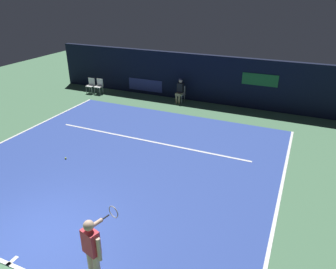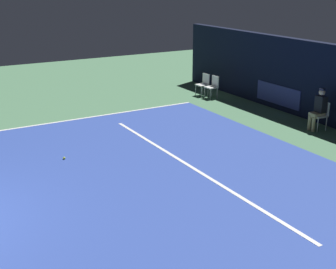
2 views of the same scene
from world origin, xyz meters
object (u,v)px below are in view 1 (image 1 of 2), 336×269
at_px(line_judge_on_chair, 180,90).
at_px(tennis_ball, 66,158).
at_px(courtside_chair_far, 99,85).
at_px(tennis_player, 93,249).
at_px(courtside_chair_near, 91,85).

distance_m(line_judge_on_chair, tennis_ball, 7.92).
bearing_deg(tennis_ball, courtside_chair_far, 116.02).
bearing_deg(tennis_ball, tennis_player, -43.31).
bearing_deg(courtside_chair_far, line_judge_on_chair, 5.41).
xyz_separation_m(line_judge_on_chair, courtside_chair_near, (-5.60, -0.54, -0.18)).
height_order(courtside_chair_near, courtside_chair_far, same).
bearing_deg(tennis_player, tennis_ball, 136.69).
distance_m(line_judge_on_chair, courtside_chair_near, 5.63).
height_order(tennis_player, courtside_chair_far, tennis_player).
relative_size(courtside_chair_near, tennis_ball, 12.94).
bearing_deg(courtside_chair_far, tennis_ball, -63.98).
distance_m(tennis_player, tennis_ball, 5.98).
bearing_deg(line_judge_on_chair, courtside_chair_far, -174.59).
xyz_separation_m(tennis_player, line_judge_on_chair, (-2.80, 11.80, -0.30)).
bearing_deg(courtside_chair_far, tennis_player, -55.28).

